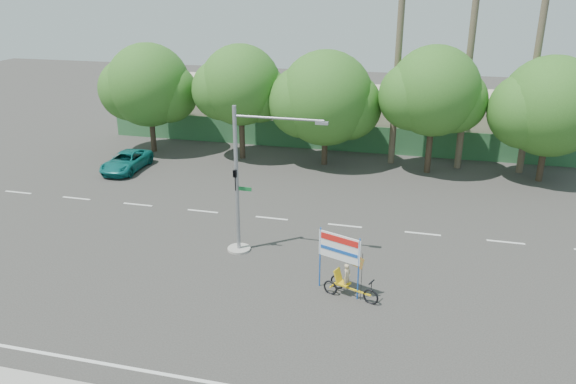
# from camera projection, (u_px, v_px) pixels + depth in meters

# --- Properties ---
(ground) EXTENTS (120.00, 120.00, 0.00)m
(ground) POSITION_uv_depth(u_px,v_px,m) (266.00, 300.00, 22.69)
(ground) COLOR #33302D
(ground) RESTS_ON ground
(fence) EXTENTS (38.00, 0.08, 2.00)m
(fence) POSITION_uv_depth(u_px,v_px,m) (346.00, 138.00, 41.80)
(fence) COLOR #336B3D
(fence) RESTS_ON ground
(building_left) EXTENTS (12.00, 8.00, 4.00)m
(building_left) POSITION_uv_depth(u_px,v_px,m) (238.00, 106.00, 47.81)
(building_left) COLOR beige
(building_left) RESTS_ON ground
(building_right) EXTENTS (14.00, 8.00, 3.60)m
(building_right) POSITION_uv_depth(u_px,v_px,m) (457.00, 120.00, 43.76)
(building_right) COLOR beige
(building_right) RESTS_ON ground
(tree_far_left) EXTENTS (7.14, 6.00, 7.96)m
(tree_far_left) POSITION_uv_depth(u_px,v_px,m) (148.00, 88.00, 40.50)
(tree_far_left) COLOR #473828
(tree_far_left) RESTS_ON ground
(tree_left) EXTENTS (6.66, 5.60, 8.07)m
(tree_left) POSITION_uv_depth(u_px,v_px,m) (240.00, 88.00, 38.80)
(tree_left) COLOR #473828
(tree_left) RESTS_ON ground
(tree_center) EXTENTS (7.62, 6.40, 7.85)m
(tree_center) POSITION_uv_depth(u_px,v_px,m) (325.00, 101.00, 37.64)
(tree_center) COLOR #473828
(tree_center) RESTS_ON ground
(tree_right) EXTENTS (6.90, 5.80, 8.36)m
(tree_right) POSITION_uv_depth(u_px,v_px,m) (433.00, 94.00, 35.76)
(tree_right) COLOR #473828
(tree_right) RESTS_ON ground
(tree_far_right) EXTENTS (7.38, 6.20, 7.94)m
(tree_far_right) POSITION_uv_depth(u_px,v_px,m) (550.00, 109.00, 34.37)
(tree_far_right) COLOR #473828
(tree_far_right) RESTS_ON ground
(palm_tall) EXTENTS (3.73, 3.79, 17.45)m
(palm_tall) POSITION_uv_depth(u_px,v_px,m) (475.00, 7.00, 34.78)
(palm_tall) COLOR #70604C
(palm_tall) RESTS_ON ground
(palm_mid) EXTENTS (3.73, 3.79, 15.45)m
(palm_mid) POSITION_uv_depth(u_px,v_px,m) (542.00, 27.00, 34.24)
(palm_mid) COLOR #70604C
(palm_mid) RESTS_ON ground
(palm_short) EXTENTS (3.73, 3.79, 14.45)m
(palm_short) POSITION_uv_depth(u_px,v_px,m) (400.00, 33.00, 36.38)
(palm_short) COLOR #70604C
(palm_short) RESTS_ON ground
(traffic_signal) EXTENTS (4.72, 1.10, 7.00)m
(traffic_signal) POSITION_uv_depth(u_px,v_px,m) (243.00, 194.00, 25.76)
(traffic_signal) COLOR gray
(traffic_signal) RESTS_ON ground
(trike_billboard) EXTENTS (2.64, 1.24, 2.75)m
(trike_billboard) POSITION_uv_depth(u_px,v_px,m) (344.00, 270.00, 22.72)
(trike_billboard) COLOR black
(trike_billboard) RESTS_ON ground
(pickup_truck) EXTENTS (2.17, 4.55, 1.25)m
(pickup_truck) POSITION_uv_depth(u_px,v_px,m) (126.00, 161.00, 37.76)
(pickup_truck) COLOR #0F6A67
(pickup_truck) RESTS_ON ground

